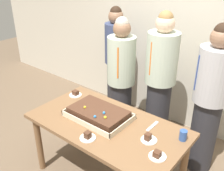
% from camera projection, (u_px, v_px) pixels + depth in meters
% --- Properties ---
extents(interior_back_panel, '(8.00, 0.12, 3.00)m').
position_uv_depth(interior_back_panel, '(184.00, 22.00, 3.42)').
color(interior_back_panel, beige).
rests_on(interior_back_panel, ground_plane).
extents(party_table, '(1.61, 0.85, 0.76)m').
position_uv_depth(party_table, '(107.00, 131.00, 2.67)').
color(party_table, brown).
rests_on(party_table, ground_plane).
extents(sheet_cake, '(0.65, 0.43, 0.12)m').
position_uv_depth(sheet_cake, '(98.00, 114.00, 2.70)').
color(sheet_cake, beige).
rests_on(sheet_cake, party_table).
extents(plated_slice_near_left, '(0.15, 0.15, 0.07)m').
position_uv_depth(plated_slice_near_left, '(88.00, 137.00, 2.40)').
color(plated_slice_near_left, white).
rests_on(plated_slice_near_left, party_table).
extents(plated_slice_near_right, '(0.15, 0.15, 0.07)m').
position_uv_depth(plated_slice_near_right, '(148.00, 139.00, 2.37)').
color(plated_slice_near_right, white).
rests_on(plated_slice_near_right, party_table).
extents(plated_slice_far_left, '(0.15, 0.15, 0.06)m').
position_uv_depth(plated_slice_far_left, '(75.00, 94.00, 3.15)').
color(plated_slice_far_left, white).
rests_on(plated_slice_far_left, party_table).
extents(plated_slice_far_right, '(0.15, 0.15, 0.06)m').
position_uv_depth(plated_slice_far_right, '(157.00, 155.00, 2.17)').
color(plated_slice_far_right, white).
rests_on(plated_slice_far_right, party_table).
extents(drink_cup_nearest, '(0.07, 0.07, 0.10)m').
position_uv_depth(drink_cup_nearest, '(183.00, 135.00, 2.36)').
color(drink_cup_nearest, '#2D5199').
rests_on(drink_cup_nearest, party_table).
extents(cake_server_utensil, '(0.03, 0.20, 0.01)m').
position_uv_depth(cake_server_utensil, '(152.00, 126.00, 2.57)').
color(cake_server_utensil, silver).
rests_on(cake_server_utensil, party_table).
extents(person_serving_front, '(0.31, 0.31, 1.69)m').
position_uv_depth(person_serving_front, '(116.00, 62.00, 3.81)').
color(person_serving_front, '#28282D').
rests_on(person_serving_front, ground_plane).
extents(person_green_shirt_behind, '(0.38, 0.38, 1.75)m').
position_uv_depth(person_green_shirt_behind, '(160.00, 81.00, 3.19)').
color(person_green_shirt_behind, '#28282D').
rests_on(person_green_shirt_behind, ground_plane).
extents(person_striped_tie_right, '(0.37, 0.37, 1.73)m').
position_uv_depth(person_striped_tie_right, '(209.00, 101.00, 2.77)').
color(person_striped_tie_right, '#28282D').
rests_on(person_striped_tie_right, ground_plane).
extents(person_far_right_suit, '(0.36, 0.36, 1.65)m').
position_uv_depth(person_far_right_suit, '(121.00, 79.00, 3.36)').
color(person_far_right_suit, '#28282D').
rests_on(person_far_right_suit, ground_plane).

